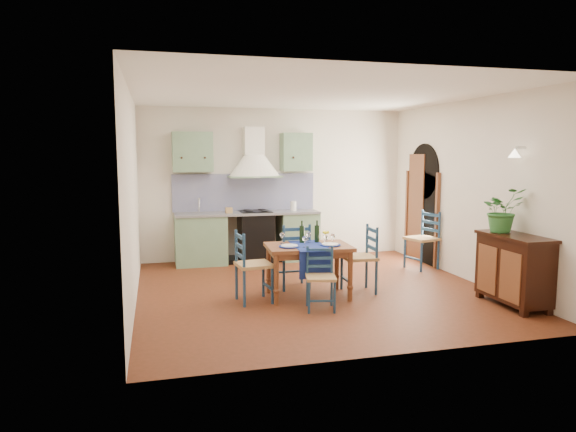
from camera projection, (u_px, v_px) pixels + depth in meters
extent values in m
plane|color=#47210F|center=(315.00, 290.00, 7.46)|extent=(5.00, 5.00, 0.00)
cube|color=beige|center=(276.00, 184.00, 9.69)|extent=(5.00, 0.04, 2.80)
cube|color=gray|center=(201.00, 240.00, 9.15)|extent=(0.90, 0.60, 0.88)
cube|color=gray|center=(298.00, 236.00, 9.59)|extent=(0.70, 0.60, 0.88)
cube|color=black|center=(256.00, 238.00, 9.39)|extent=(0.60, 0.58, 0.88)
cube|color=gray|center=(247.00, 213.00, 9.30)|extent=(2.60, 0.64, 0.04)
cube|color=silver|center=(200.00, 215.00, 9.09)|extent=(0.45, 0.40, 0.03)
cylinder|color=silver|center=(199.00, 205.00, 9.24)|extent=(0.02, 0.02, 0.26)
cube|color=black|center=(256.00, 211.00, 9.34)|extent=(0.55, 0.48, 0.02)
cube|color=black|center=(247.00, 259.00, 9.45)|extent=(2.60, 0.50, 0.08)
cube|color=#0A105C|center=(245.00, 192.00, 9.52)|extent=(2.65, 0.05, 0.68)
cube|color=gray|center=(192.00, 152.00, 9.06)|extent=(0.70, 0.34, 0.70)
cube|color=gray|center=(296.00, 152.00, 9.53)|extent=(0.55, 0.34, 0.70)
cone|color=silver|center=(255.00, 166.00, 9.29)|extent=(0.96, 0.96, 0.40)
cube|color=silver|center=(253.00, 141.00, 9.32)|extent=(0.36, 0.30, 0.50)
cube|color=beige|center=(470.00, 191.00, 7.91)|extent=(0.04, 5.00, 2.80)
cube|color=black|center=(422.00, 217.00, 9.32)|extent=(0.03, 1.00, 1.65)
cylinder|color=black|center=(424.00, 172.00, 9.22)|extent=(0.03, 1.00, 1.00)
cube|color=brown|center=(437.00, 221.00, 8.79)|extent=(0.06, 0.06, 1.65)
cube|color=brown|center=(407.00, 214.00, 9.83)|extent=(0.06, 0.06, 1.65)
cube|color=brown|center=(416.00, 207.00, 9.51)|extent=(0.04, 0.55, 1.96)
cylinder|color=silver|center=(521.00, 148.00, 6.69)|extent=(0.15, 0.04, 0.04)
cone|color=#FFEDC6|center=(515.00, 153.00, 6.67)|extent=(0.16, 0.16, 0.12)
cube|color=beige|center=(132.00, 198.00, 6.66)|extent=(0.04, 5.00, 2.80)
cube|color=white|center=(316.00, 93.00, 7.11)|extent=(5.00, 5.00, 0.01)
cube|color=brown|center=(308.00, 247.00, 7.03)|extent=(1.18, 0.82, 0.05)
cube|color=brown|center=(308.00, 252.00, 7.04)|extent=(1.06, 0.70, 0.08)
cylinder|color=brown|center=(276.00, 280.00, 6.67)|extent=(0.07, 0.07, 0.67)
cylinder|color=brown|center=(269.00, 270.00, 7.28)|extent=(0.07, 0.07, 0.67)
cylinder|color=brown|center=(350.00, 277.00, 6.87)|extent=(0.07, 0.07, 0.67)
cylinder|color=brown|center=(337.00, 267.00, 7.48)|extent=(0.07, 0.07, 0.67)
cube|color=navy|center=(309.00, 246.00, 6.98)|extent=(0.47, 0.88, 0.01)
cube|color=navy|center=(315.00, 264.00, 6.67)|extent=(0.43, 0.04, 0.38)
cylinder|color=navy|center=(289.00, 246.00, 6.88)|extent=(0.28, 0.28, 0.01)
cylinder|color=white|center=(289.00, 246.00, 6.88)|extent=(0.23, 0.23, 0.01)
cylinder|color=navy|center=(330.00, 245.00, 6.99)|extent=(0.28, 0.28, 0.01)
cylinder|color=white|center=(330.00, 244.00, 6.99)|extent=(0.23, 0.23, 0.01)
cylinder|color=black|center=(302.00, 232.00, 7.18)|extent=(0.07, 0.07, 0.32)
cylinder|color=black|center=(317.00, 232.00, 7.23)|extent=(0.07, 0.07, 0.32)
cylinder|color=white|center=(326.00, 239.00, 7.21)|extent=(0.05, 0.05, 0.10)
sphere|color=yellow|center=(326.00, 232.00, 7.20)|extent=(0.10, 0.10, 0.10)
cylinder|color=navy|center=(309.00, 298.00, 6.34)|extent=(0.03, 0.03, 0.41)
cylinder|color=navy|center=(307.00, 276.00, 6.63)|extent=(0.03, 0.03, 0.79)
cylinder|color=navy|center=(335.00, 297.00, 6.35)|extent=(0.03, 0.03, 0.41)
cylinder|color=navy|center=(332.00, 276.00, 6.64)|extent=(0.03, 0.03, 0.79)
cube|color=#A68251|center=(321.00, 277.00, 6.48)|extent=(0.44, 0.44, 0.04)
cube|color=navy|center=(320.00, 266.00, 6.62)|extent=(0.33, 0.10, 0.04)
cube|color=navy|center=(320.00, 258.00, 6.61)|extent=(0.33, 0.10, 0.04)
cube|color=navy|center=(320.00, 250.00, 6.59)|extent=(0.33, 0.10, 0.04)
cube|color=navy|center=(322.00, 301.00, 6.35)|extent=(0.32, 0.10, 0.02)
cylinder|color=navy|center=(302.00, 267.00, 7.82)|extent=(0.04, 0.04, 0.49)
cylinder|color=navy|center=(310.00, 257.00, 7.42)|extent=(0.04, 0.04, 0.96)
cylinder|color=navy|center=(277.00, 269.00, 7.72)|extent=(0.04, 0.04, 0.49)
cylinder|color=navy|center=(284.00, 259.00, 7.32)|extent=(0.04, 0.04, 0.96)
cube|color=#A68251|center=(293.00, 254.00, 7.55)|extent=(0.46, 0.46, 0.04)
cube|color=navy|center=(297.00, 247.00, 7.35)|extent=(0.41, 0.03, 0.05)
cube|color=navy|center=(297.00, 238.00, 7.33)|extent=(0.41, 0.03, 0.05)
cube|color=navy|center=(297.00, 229.00, 7.32)|extent=(0.41, 0.03, 0.05)
cube|color=navy|center=(290.00, 272.00, 7.77)|extent=(0.39, 0.04, 0.03)
cylinder|color=navy|center=(272.00, 286.00, 6.74)|extent=(0.04, 0.04, 0.49)
cylinder|color=navy|center=(244.00, 271.00, 6.57)|extent=(0.04, 0.04, 0.96)
cylinder|color=navy|center=(263.00, 279.00, 7.09)|extent=(0.04, 0.04, 0.49)
cylinder|color=navy|center=(236.00, 265.00, 6.93)|extent=(0.04, 0.04, 0.96)
cube|color=#A68251|center=(254.00, 265.00, 6.82)|extent=(0.49, 0.49, 0.04)
cube|color=navy|center=(240.00, 256.00, 6.73)|extent=(0.07, 0.40, 0.05)
cube|color=navy|center=(240.00, 246.00, 6.72)|extent=(0.07, 0.40, 0.05)
cube|color=navy|center=(240.00, 237.00, 6.70)|extent=(0.07, 0.40, 0.05)
cube|color=navy|center=(268.00, 286.00, 6.92)|extent=(0.07, 0.38, 0.03)
cylinder|color=navy|center=(342.00, 273.00, 7.47)|extent=(0.04, 0.04, 0.49)
cylinder|color=navy|center=(367.00, 256.00, 7.53)|extent=(0.04, 0.04, 0.96)
cylinder|color=navy|center=(350.00, 279.00, 7.10)|extent=(0.04, 0.04, 0.49)
cylinder|color=navy|center=(377.00, 261.00, 7.15)|extent=(0.04, 0.04, 0.96)
cube|color=#A68251|center=(359.00, 257.00, 7.30)|extent=(0.47, 0.47, 0.04)
cube|color=navy|center=(372.00, 248.00, 7.32)|extent=(0.04, 0.40, 0.05)
cube|color=navy|center=(372.00, 239.00, 7.30)|extent=(0.04, 0.40, 0.05)
cube|color=navy|center=(372.00, 230.00, 7.29)|extent=(0.04, 0.40, 0.05)
cube|color=navy|center=(346.00, 280.00, 7.29)|extent=(0.05, 0.38, 0.03)
cylinder|color=navy|center=(405.00, 253.00, 8.90)|extent=(0.04, 0.04, 0.51)
cylinder|color=navy|center=(422.00, 238.00, 9.07)|extent=(0.04, 0.04, 0.99)
cylinder|color=navy|center=(421.00, 257.00, 8.56)|extent=(0.04, 0.04, 0.51)
cylinder|color=navy|center=(439.00, 241.00, 8.73)|extent=(0.04, 0.04, 0.99)
cube|color=#A68251|center=(422.00, 239.00, 8.80)|extent=(0.57, 0.57, 0.04)
cube|color=navy|center=(430.00, 230.00, 8.88)|extent=(0.14, 0.41, 0.05)
cube|color=navy|center=(431.00, 222.00, 8.86)|extent=(0.14, 0.41, 0.05)
cube|color=navy|center=(431.00, 215.00, 8.85)|extent=(0.14, 0.41, 0.05)
cube|color=navy|center=(413.00, 258.00, 8.74)|extent=(0.14, 0.39, 0.03)
cube|color=black|center=(514.00, 269.00, 6.64)|extent=(0.45, 1.00, 0.82)
cube|color=black|center=(516.00, 236.00, 6.59)|extent=(0.50, 1.05, 0.04)
cube|color=brown|center=(510.00, 277.00, 6.37)|extent=(0.02, 0.38, 0.63)
cube|color=brown|center=(487.00, 269.00, 6.81)|extent=(0.02, 0.38, 0.63)
cube|color=black|center=(524.00, 314.00, 6.23)|extent=(0.08, 0.08, 0.08)
cube|color=black|center=(480.00, 295.00, 7.08)|extent=(0.08, 0.08, 0.08)
cube|color=black|center=(548.00, 311.00, 6.32)|extent=(0.08, 0.08, 0.08)
cube|color=black|center=(502.00, 293.00, 7.16)|extent=(0.08, 0.08, 0.08)
imported|color=#2B6C2F|center=(502.00, 210.00, 6.77)|extent=(0.54, 0.46, 0.59)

